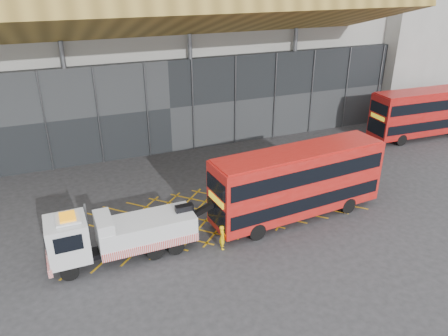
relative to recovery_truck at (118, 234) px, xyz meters
name	(u,v)px	position (x,y,z in m)	size (l,w,h in m)	color
ground_plane	(190,217)	(4.99, 2.67, -1.54)	(120.00, 120.00, 0.00)	#2B2A2D
road_markings	(213,212)	(6.59, 2.67, -1.53)	(19.96, 7.16, 0.01)	gold
construction_building	(146,37)	(6.92, 21.07, 7.44)	(55.00, 23.97, 18.00)	gray
east_building	(416,16)	(36.99, 18.67, 8.46)	(15.00, 12.00, 20.00)	gray
recovery_truck	(118,234)	(0.00, 0.00, 0.00)	(9.54, 2.39, 3.33)	black
bus_towed	(298,180)	(11.46, 0.22, 1.08)	(11.77, 3.69, 4.71)	#AD140F
bus_second	(427,111)	(30.52, 8.63, 1.02)	(11.41, 3.04, 4.60)	#9E0F0C
worker	(222,237)	(5.67, -1.36, -0.77)	(0.56, 0.37, 1.53)	yellow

